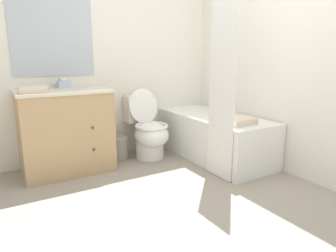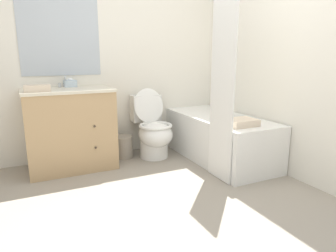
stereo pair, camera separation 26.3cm
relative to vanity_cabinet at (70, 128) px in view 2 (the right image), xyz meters
name	(u,v)px [view 2 (the right image)]	position (x,y,z in m)	size (l,w,h in m)	color
ground_plane	(200,212)	(0.76, -1.47, -0.45)	(14.00, 14.00, 0.00)	gray
wall_back	(126,53)	(0.75, 0.31, 0.80)	(8.00, 0.06, 2.50)	white
wall_right	(256,52)	(2.00, -0.59, 0.80)	(0.05, 2.76, 2.50)	white
vanity_cabinet	(70,128)	(0.00, 0.00, 0.00)	(0.92, 0.61, 0.88)	tan
sink_faucet	(65,84)	(0.00, 0.18, 0.47)	(0.14, 0.12, 0.12)	silver
toilet	(153,131)	(0.95, -0.06, -0.12)	(0.40, 0.63, 0.83)	white
bathtub	(219,137)	(1.63, -0.47, -0.18)	(0.67, 1.51, 0.52)	white
shower_curtain	(222,86)	(1.28, -0.98, 0.49)	(0.01, 0.37, 1.87)	white
wastebasket	(122,147)	(0.60, 0.08, -0.31)	(0.25, 0.25, 0.27)	gray
tissue_box	(70,83)	(0.06, 0.17, 0.47)	(0.13, 0.15, 0.10)	silver
hand_towel_folded	(37,88)	(-0.30, -0.17, 0.46)	(0.24, 0.14, 0.06)	beige
bath_towel_folded	(241,122)	(1.54, -0.97, 0.11)	(0.30, 0.24, 0.07)	beige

